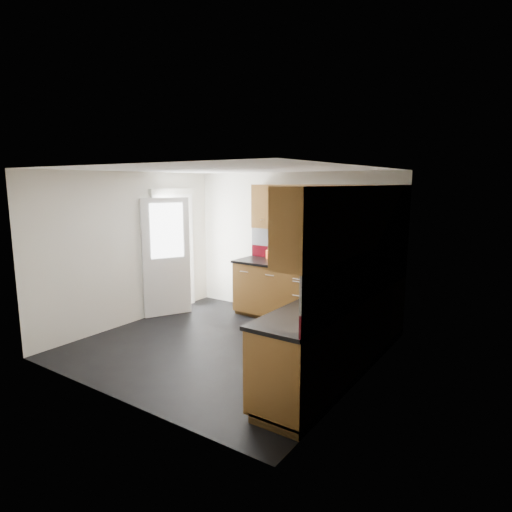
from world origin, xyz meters
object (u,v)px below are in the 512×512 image
Objects in this scene: utensil_pot at (269,253)px; food_processor at (369,269)px; gas_hob at (306,265)px; toaster at (374,266)px.

food_processor is at bearing -17.04° from utensil_pot.
gas_hob is 1.98× the size of toaster.
food_processor reaches higher than gas_hob.
gas_hob is at bearing 161.28° from food_processor.
utensil_pot is at bearing 162.96° from food_processor.
food_processor is at bearing -77.97° from toaster.
utensil_pot reaches higher than gas_hob.
gas_hob is 1.78× the size of food_processor.
toaster is 0.58m from food_processor.
utensil_pot reaches higher than food_processor.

